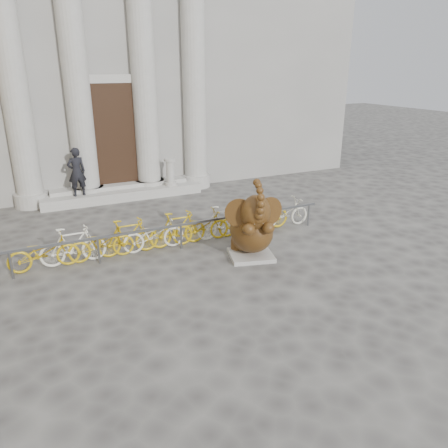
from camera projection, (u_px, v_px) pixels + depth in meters
name	position (u px, v px, depth m)	size (l,w,h in m)	color
ground	(232.00, 318.00, 8.81)	(80.00, 80.00, 0.00)	#474442
classical_building	(83.00, 37.00, 19.42)	(22.00, 10.70, 12.00)	gray
entrance_steps	(123.00, 194.00, 16.72)	(6.00, 1.20, 0.36)	#A8A59E
elephant_statue	(252.00, 229.00, 11.30)	(1.46, 1.75, 2.23)	#A8A59E
bike_rack	(178.00, 229.00, 12.21)	(8.95, 0.53, 1.00)	slate
pedestrian	(77.00, 172.00, 15.53)	(0.64, 0.42, 1.74)	black
balustrade_post	(170.00, 173.00, 16.98)	(0.44, 0.44, 1.07)	#A8A59E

